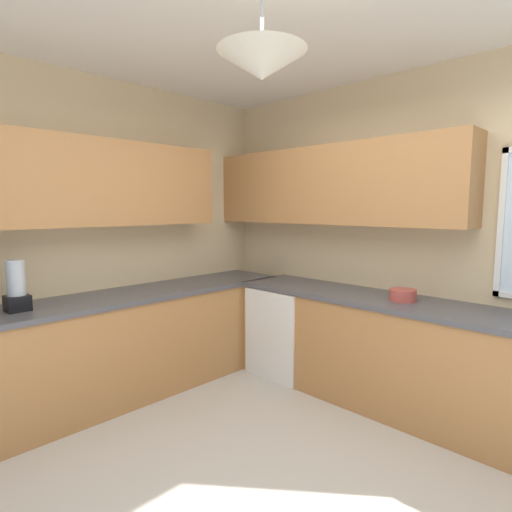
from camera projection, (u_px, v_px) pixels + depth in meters
The scene contains 7 objects.
ground_plane at pixel (261, 502), 2.26m from camera, with size 9.00×9.00×0.00m, color #B7B2A8.
room_shell at pixel (242, 168), 3.04m from camera, with size 4.21×3.81×2.77m.
counter_run_left at pixel (110, 348), 3.42m from camera, with size 0.65×3.42×0.88m.
counter_run_back at pixel (421, 361), 3.15m from camera, with size 3.30×0.65×0.88m.
dishwasher at pixel (289, 330), 4.02m from camera, with size 0.60×0.60×0.84m, color white.
bowl at pixel (403, 295), 3.20m from camera, with size 0.20×0.20×0.09m, color #B74C42.
blender_appliance at pixel (16, 288), 2.88m from camera, with size 0.15×0.15×0.36m.
Camera 1 is at (1.44, -1.50, 1.60)m, focal length 28.99 mm.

